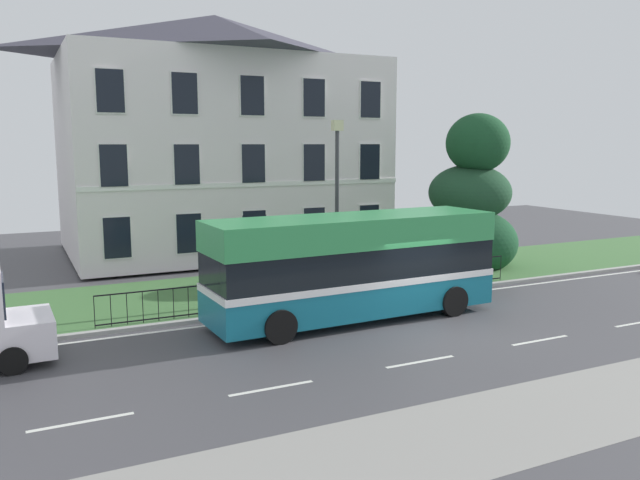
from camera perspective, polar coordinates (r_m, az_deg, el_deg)
name	(u,v)px	position (r m, az deg, el deg)	size (l,w,h in m)	color
ground_plane	(418,322)	(19.86, 8.77, -7.31)	(60.00, 56.00, 0.18)	#444348
georgian_townhouse	(218,134)	(32.62, -9.16, 9.38)	(14.76, 10.45, 11.47)	silver
iron_verge_railing	(328,286)	(21.63, 0.73, -4.14)	(15.10, 0.04, 0.97)	black
evergreen_tree	(473,205)	(28.49, 13.56, 3.10)	(3.72, 4.06, 6.96)	#423328
single_decker_bus	(353,265)	(19.60, 3.01, -2.29)	(9.26, 2.88, 3.23)	#146983
street_lamp_post	(337,195)	(22.17, 1.53, 4.06)	(0.36, 0.24, 6.08)	#333338
litter_bin	(396,273)	(23.82, 6.80, -2.93)	(0.53, 0.53, 1.07)	#4C4742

